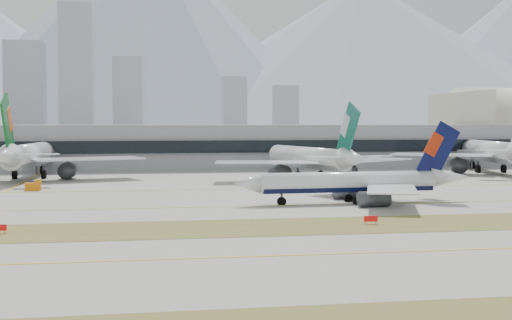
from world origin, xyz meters
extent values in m
plane|color=#A4A19A|center=(0.00, 0.00, 0.00)|extent=(3000.00, 3000.00, 0.00)
cube|color=olive|center=(0.00, -32.00, 0.02)|extent=(360.00, 18.00, 0.06)
cube|color=yellow|center=(0.00, -5.00, 0.03)|extent=(360.00, 0.45, 0.04)
cube|color=yellow|center=(0.00, -55.00, 0.03)|extent=(360.00, 0.45, 0.04)
cube|color=yellow|center=(0.00, 30.00, 0.03)|extent=(360.00, 0.45, 0.04)
cylinder|color=white|center=(20.80, -3.32, 4.24)|extent=(35.37, 5.62, 3.85)
cube|color=black|center=(20.80, -3.32, 3.18)|extent=(34.64, 5.00, 1.73)
cone|color=white|center=(0.52, -4.34, 4.24)|extent=(5.57, 4.12, 3.85)
cone|color=white|center=(42.30, -2.24, 4.72)|extent=(8.01, 4.24, 3.85)
cube|color=white|center=(24.80, 7.58, 3.66)|extent=(15.88, 20.88, 0.23)
cube|color=white|center=(40.58, 2.69, 5.01)|extent=(5.12, 6.26, 0.15)
cylinder|color=#3F4247|center=(23.00, 3.92, 1.54)|extent=(6.01, 3.18, 2.89)
cube|color=#3F4247|center=(23.00, 3.92, 2.70)|extent=(2.46, 0.41, 1.35)
cube|color=white|center=(25.87, -13.76, 3.66)|extent=(14.44, 20.79, 0.23)
cube|color=white|center=(41.09, -7.31, 5.01)|extent=(4.71, 6.10, 0.15)
cylinder|color=#3F4247|center=(23.72, -10.30, 1.54)|extent=(6.01, 3.18, 2.89)
cube|color=#3F4247|center=(23.72, -10.30, 2.70)|extent=(2.46, 0.41, 1.35)
cube|color=#090E3D|center=(39.86, -2.36, 10.09)|extent=(9.52, 0.82, 12.06)
cube|color=red|center=(38.88, -2.41, 11.39)|extent=(4.31, 0.64, 5.17)
cylinder|color=#3F4247|center=(7.43, -3.99, 1.16)|extent=(0.46, 0.46, 2.31)
cylinder|color=black|center=(7.43, -3.99, 0.67)|extent=(1.76, 0.76, 1.73)
cylinder|color=#3F4247|center=(21.90, -5.77, 1.16)|extent=(0.46, 0.46, 2.31)
cylinder|color=black|center=(21.90, -5.77, 0.67)|extent=(1.76, 0.76, 1.73)
cylinder|color=#3F4247|center=(21.65, -0.77, 1.16)|extent=(0.46, 0.46, 2.31)
cylinder|color=black|center=(21.65, -0.77, 0.67)|extent=(1.76, 0.76, 1.73)
cylinder|color=white|center=(-49.28, 71.68, 6.77)|extent=(9.20, 46.84, 6.16)
cube|color=slate|center=(-49.28, 71.68, 5.08)|extent=(8.22, 45.85, 2.77)
cone|color=white|center=(-47.52, 98.44, 6.77)|extent=(6.61, 7.50, 6.16)
cone|color=white|center=(-51.16, 43.30, 7.54)|extent=(6.82, 10.72, 6.16)
cube|color=white|center=(-33.15, 63.77, 5.85)|extent=(32.30, 22.10, 0.37)
cube|color=white|center=(-43.04, 44.71, 8.00)|extent=(9.46, 6.50, 0.25)
cylinder|color=#3F4247|center=(-38.48, 67.20, 2.46)|extent=(5.12, 8.04, 4.62)
cube|color=#3F4247|center=(-38.48, 67.20, 4.31)|extent=(0.67, 3.25, 2.15)
cube|color=#0C571E|center=(-50.94, 46.53, 14.85)|extent=(1.40, 12.88, 16.51)
cube|color=#D1470C|center=(-50.86, 47.82, 16.64)|extent=(1.06, 5.83, 7.06)
cylinder|color=#3F4247|center=(-48.12, 89.32, 1.85)|extent=(0.74, 0.74, 3.69)
cylinder|color=black|center=(-48.12, 89.32, 1.08)|extent=(1.26, 2.83, 2.77)
cylinder|color=#3F4247|center=(-53.36, 70.65, 1.85)|extent=(0.74, 0.74, 3.69)
cylinder|color=black|center=(-53.36, 70.65, 1.08)|extent=(1.26, 2.83, 2.77)
cylinder|color=#3F4247|center=(-45.38, 70.13, 1.85)|extent=(0.74, 0.74, 3.69)
cylinder|color=black|center=(-45.38, 70.13, 1.08)|extent=(1.26, 2.83, 2.77)
cylinder|color=white|center=(27.68, 57.06, 6.15)|extent=(14.31, 42.50, 5.59)
cube|color=slate|center=(27.68, 57.06, 4.61)|extent=(13.31, 41.50, 2.52)
cone|color=white|center=(22.59, 80.89, 6.15)|extent=(6.82, 7.48, 5.59)
cone|color=white|center=(33.08, 31.80, 6.85)|extent=(7.43, 10.35, 5.59)
cube|color=white|center=(43.74, 54.15, 5.31)|extent=(29.12, 25.22, 0.34)
cube|color=white|center=(39.82, 35.05, 7.27)|extent=(8.83, 7.48, 0.22)
cylinder|color=#3F4247|center=(38.24, 55.83, 2.24)|extent=(5.57, 7.77, 4.19)
cube|color=#3F4247|center=(38.24, 55.83, 3.91)|extent=(1.02, 2.96, 1.96)
cube|color=white|center=(14.22, 47.84, 5.31)|extent=(28.56, 16.74, 0.34)
cube|color=white|center=(25.61, 32.01, 7.27)|extent=(8.21, 4.90, 0.22)
cylinder|color=#3F4247|center=(18.55, 51.62, 2.24)|extent=(5.57, 7.77, 4.19)
cube|color=#3F4247|center=(18.55, 51.62, 3.91)|extent=(1.02, 2.96, 1.96)
cube|color=#155C4C|center=(32.47, 34.67, 13.49)|extent=(2.94, 11.54, 14.99)
cube|color=silver|center=(32.22, 35.82, 15.12)|extent=(1.70, 5.28, 6.42)
cylinder|color=#3F4247|center=(24.32, 72.77, 1.68)|extent=(0.67, 0.67, 3.35)
cylinder|color=black|center=(24.32, 72.77, 0.98)|extent=(1.48, 2.66, 2.52)
cylinder|color=#3F4247|center=(24.37, 55.15, 1.68)|extent=(0.67, 0.67, 3.35)
cylinder|color=black|center=(24.37, 55.15, 0.98)|extent=(1.48, 2.66, 2.52)
cylinder|color=#3F4247|center=(31.48, 56.67, 1.68)|extent=(0.67, 0.67, 3.35)
cylinder|color=black|center=(31.48, 56.67, 0.98)|extent=(1.48, 2.66, 2.52)
cylinder|color=white|center=(90.94, 72.92, 6.87)|extent=(14.27, 47.57, 6.24)
cube|color=slate|center=(90.94, 72.92, 5.15)|extent=(13.18, 46.48, 2.81)
cone|color=white|center=(95.62, 99.72, 6.87)|extent=(7.39, 8.18, 6.24)
cube|color=white|center=(73.14, 68.99, 5.93)|extent=(32.70, 27.50, 0.37)
cube|color=white|center=(78.33, 47.83, 8.12)|extent=(9.87, 8.15, 0.25)
cylinder|color=#3F4247|center=(79.22, 71.10, 2.50)|extent=(5.97, 8.56, 4.68)
cube|color=#3F4247|center=(79.22, 71.10, 4.37)|extent=(1.02, 3.31, 2.19)
cylinder|color=#3F4247|center=(94.03, 90.59, 1.87)|extent=(0.75, 0.75, 3.75)
cylinder|color=black|center=(94.03, 90.59, 1.09)|extent=(1.56, 2.96, 2.81)
cylinder|color=#3F4247|center=(86.72, 72.32, 1.87)|extent=(0.75, 0.75, 3.75)
cylinder|color=black|center=(86.72, 72.32, 1.09)|extent=(1.56, 2.96, 2.81)
cylinder|color=#3F4247|center=(94.72, 70.93, 1.87)|extent=(0.75, 0.75, 3.75)
cylinder|color=black|center=(94.72, 70.93, 1.09)|extent=(1.56, 2.96, 2.81)
cube|color=gray|center=(0.00, 115.00, 7.50)|extent=(280.00, 42.00, 15.00)
cube|color=black|center=(0.00, 93.50, 7.95)|extent=(280.00, 1.20, 4.00)
cube|color=beige|center=(110.00, 135.00, 14.10)|extent=(2.00, 57.00, 27.90)
cylinder|color=orange|center=(-38.55, -32.00, 0.25)|extent=(0.10, 0.10, 0.50)
cube|color=red|center=(15.67, -32.00, 0.90)|extent=(2.20, 0.15, 0.90)
cylinder|color=orange|center=(14.87, -32.00, 0.25)|extent=(0.10, 0.10, 0.50)
cylinder|color=orange|center=(16.47, -32.00, 0.25)|extent=(0.10, 0.10, 0.50)
cube|color=orange|center=(-43.50, 34.15, 0.90)|extent=(3.50, 2.00, 1.80)
cube|color=orange|center=(-42.30, 34.15, 2.10)|extent=(1.20, 1.80, 1.00)
cylinder|color=black|center=(-44.70, 33.35, 0.35)|extent=(0.70, 0.30, 0.70)
cylinder|color=black|center=(-44.70, 34.95, 0.35)|extent=(0.70, 0.30, 0.70)
cylinder|color=black|center=(-42.30, 33.35, 0.35)|extent=(0.70, 0.30, 0.70)
cylinder|color=black|center=(-42.30, 34.95, 0.35)|extent=(0.70, 0.30, 0.70)
cube|color=orange|center=(43.06, 43.63, 0.90)|extent=(3.50, 2.00, 1.80)
cube|color=orange|center=(44.26, 43.63, 2.10)|extent=(1.20, 1.80, 1.00)
cylinder|color=black|center=(41.86, 42.83, 0.35)|extent=(0.70, 0.30, 0.70)
cylinder|color=black|center=(41.86, 44.43, 0.35)|extent=(0.70, 0.30, 0.70)
cylinder|color=black|center=(44.26, 42.83, 0.35)|extent=(0.70, 0.30, 0.70)
cylinder|color=black|center=(44.26, 44.43, 0.35)|extent=(0.70, 0.30, 0.70)
cube|color=#979EAC|center=(-105.00, 455.00, 40.00)|extent=(30.00, 27.00, 80.00)
cube|color=#979EAC|center=(-65.00, 450.00, 55.00)|extent=(26.00, 23.40, 110.00)
cube|color=#979EAC|center=(-25.00, 465.00, 35.00)|extent=(24.00, 21.60, 70.00)
cube|color=#979EAC|center=(65.00, 470.00, 27.50)|extent=(20.00, 18.00, 55.00)
cube|color=#979EAC|center=(110.00, 470.00, 24.00)|extent=(20.00, 18.00, 48.00)
cone|color=#9EA8B7|center=(0.00, 1400.00, 211.50)|extent=(900.00, 900.00, 470.00)
cone|color=#9EA8B7|center=(480.00, 1390.00, 157.50)|extent=(1120.00, 1120.00, 350.00)
camera|label=1|loc=(-20.38, -136.80, 15.73)|focal=50.00mm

